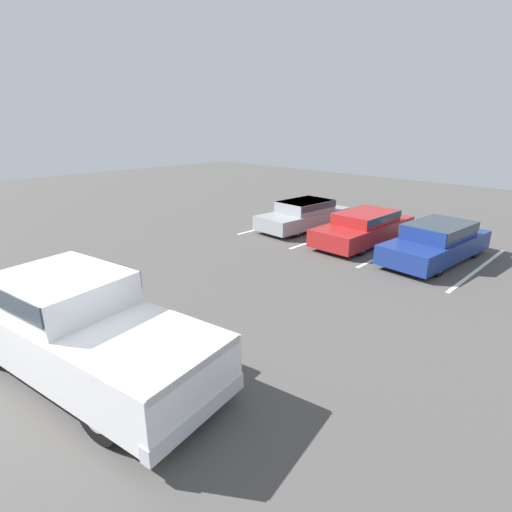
{
  "coord_description": "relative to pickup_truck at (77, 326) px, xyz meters",
  "views": [
    {
      "loc": [
        6.98,
        -1.77,
        4.46
      ],
      "look_at": [
        -0.25,
        5.52,
        1.0
      ],
      "focal_mm": 28.0,
      "sensor_mm": 36.0,
      "label": 1
    }
  ],
  "objects": [
    {
      "name": "ground_plane",
      "position": [
        -0.13,
        -0.52,
        -0.94
      ],
      "size": [
        60.0,
        60.0,
        0.0
      ],
      "primitive_type": "plane",
      "color": "#4C4947"
    },
    {
      "name": "stall_stripe_a",
      "position": [
        -4.99,
        11.23,
        -0.94
      ],
      "size": [
        0.12,
        5.33,
        0.01
      ],
      "primitive_type": "cube",
      "color": "white",
      "rests_on": "ground_plane"
    },
    {
      "name": "stall_stripe_b",
      "position": [
        -2.16,
        11.23,
        -0.94
      ],
      "size": [
        0.12,
        5.33,
        0.01
      ],
      "primitive_type": "cube",
      "color": "white",
      "rests_on": "ground_plane"
    },
    {
      "name": "stall_stripe_c",
      "position": [
        0.66,
        11.23,
        -0.94
      ],
      "size": [
        0.12,
        5.33,
        0.01
      ],
      "primitive_type": "cube",
      "color": "white",
      "rests_on": "ground_plane"
    },
    {
      "name": "stall_stripe_d",
      "position": [
        3.49,
        11.23,
        -0.94
      ],
      "size": [
        0.12,
        5.33,
        0.01
      ],
      "primitive_type": "cube",
      "color": "white",
      "rests_on": "ground_plane"
    },
    {
      "name": "pickup_truck",
      "position": [
        0.0,
        0.0,
        0.0
      ],
      "size": [
        6.26,
        3.06,
        1.89
      ],
      "rotation": [
        0.0,
        0.0,
        0.18
      ],
      "color": "white",
      "rests_on": "ground_plane"
    },
    {
      "name": "parked_sedan_a",
      "position": [
        -3.69,
        11.31,
        -0.3
      ],
      "size": [
        1.93,
        4.5,
        1.22
      ],
      "rotation": [
        0.0,
        0.0,
        -1.61
      ],
      "color": "gray",
      "rests_on": "ground_plane"
    },
    {
      "name": "parked_sedan_b",
      "position": [
        -0.69,
        11.23,
        -0.3
      ],
      "size": [
        1.83,
        4.81,
        1.2
      ],
      "rotation": [
        0.0,
        0.0,
        -1.58
      ],
      "color": "maroon",
      "rests_on": "ground_plane"
    },
    {
      "name": "parked_sedan_c",
      "position": [
        2.12,
        11.08,
        -0.26
      ],
      "size": [
        2.1,
        4.73,
        1.28
      ],
      "rotation": [
        0.0,
        0.0,
        -1.64
      ],
      "color": "navy",
      "rests_on": "ground_plane"
    },
    {
      "name": "wheel_stop_curb",
      "position": [
        1.39,
        14.59,
        -0.87
      ],
      "size": [
        1.85,
        0.2,
        0.14
      ],
      "primitive_type": "cube",
      "color": "#B7B2A8",
      "rests_on": "ground_plane"
    }
  ]
}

